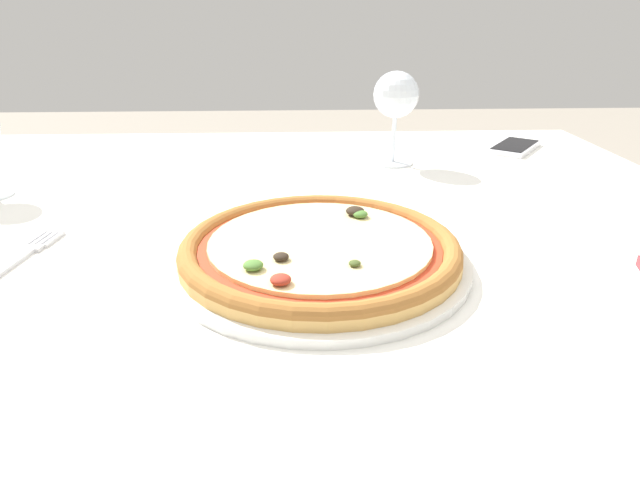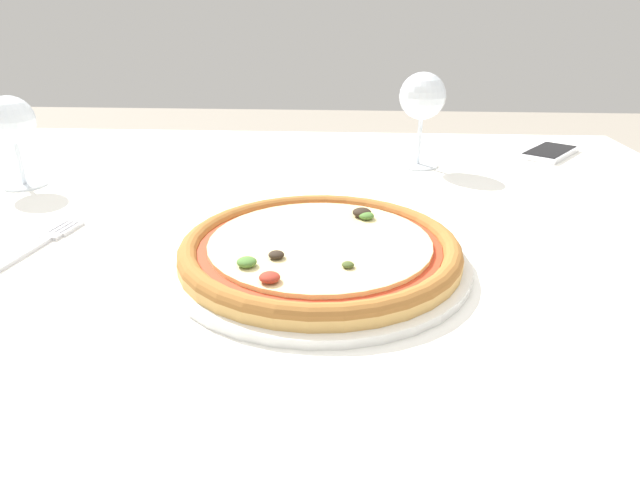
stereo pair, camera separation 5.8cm
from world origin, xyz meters
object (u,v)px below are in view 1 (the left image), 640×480
at_px(pizza_plate, 320,250).
at_px(wine_glass_far_left, 396,98).
at_px(dining_table, 242,258).
at_px(cell_phone, 515,147).
at_px(fork, 18,258).

bearing_deg(pizza_plate, wine_glass_far_left, 70.02).
relative_size(dining_table, cell_phone, 9.19).
relative_size(fork, cell_phone, 1.08).
height_order(dining_table, pizza_plate, pizza_plate).
bearing_deg(pizza_plate, fork, 175.86).
xyz_separation_m(wine_glass_far_left, cell_phone, (0.27, 0.10, -0.12)).
height_order(fork, cell_phone, cell_phone).
relative_size(dining_table, fork, 8.49).
bearing_deg(wine_glass_far_left, fork, -141.56).
relative_size(dining_table, wine_glass_far_left, 8.59).
xyz_separation_m(fork, wine_glass_far_left, (0.50, 0.40, 0.12)).
distance_m(wine_glass_far_left, cell_phone, 0.31).
distance_m(dining_table, fork, 0.30).
xyz_separation_m(dining_table, fork, (-0.24, -0.15, 0.08)).
relative_size(pizza_plate, fork, 1.99).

